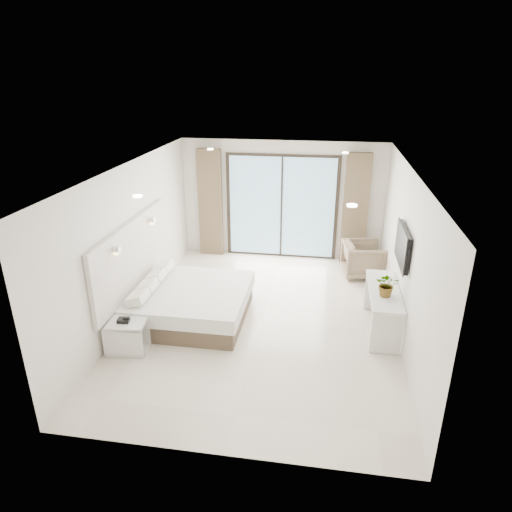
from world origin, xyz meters
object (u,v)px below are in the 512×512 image
object	(u,v)px
nightstand	(129,336)
armchair	(363,258)
console_desk	(383,301)
bed	(189,303)

from	to	relation	value
nightstand	armchair	distance (m)	5.14
armchair	nightstand	bearing A→B (deg)	123.59
nightstand	console_desk	bearing A→B (deg)	12.09
armchair	console_desk	bearing A→B (deg)	175.83
bed	nightstand	xyz separation A→B (m)	(-0.63, -1.14, -0.03)
bed	armchair	size ratio (longest dim) A/B	2.48
bed	armchair	world-z (taller)	armchair
bed	nightstand	bearing A→B (deg)	-118.95
bed	console_desk	bearing A→B (deg)	1.88
bed	console_desk	world-z (taller)	console_desk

